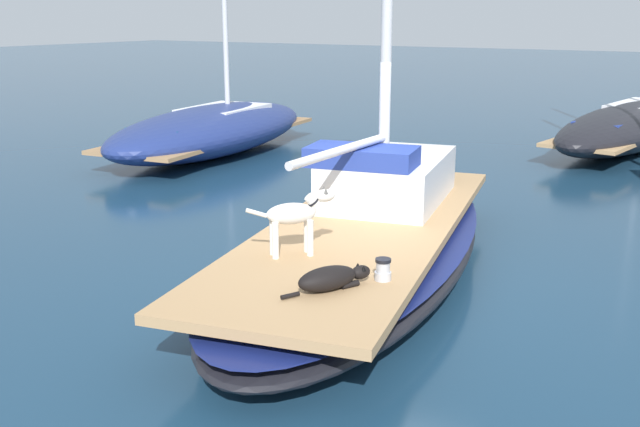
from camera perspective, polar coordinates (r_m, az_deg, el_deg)
ground_plane at (r=9.08m, az=3.29°, el=-4.75°), size 120.00×120.00×0.00m
sailboat_main at (r=8.97m, az=3.32°, el=-2.74°), size 3.95×7.60×0.66m
cabin_house at (r=9.85m, az=5.10°, el=2.88°), size 1.82×2.47×0.84m
dog_white at (r=7.60m, az=-1.88°, el=-0.15°), size 0.71×0.73×0.70m
dog_black at (r=6.74m, az=0.83°, el=-4.99°), size 0.51×0.89×0.22m
deck_winch at (r=6.99m, az=4.86°, el=-4.35°), size 0.16×0.16×0.21m
moored_boat_far_astern at (r=19.08m, az=22.83°, el=6.30°), size 3.11×8.12×5.48m
moored_boat_port_side at (r=17.02m, az=-8.30°, el=6.44°), size 3.33×7.11×6.73m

